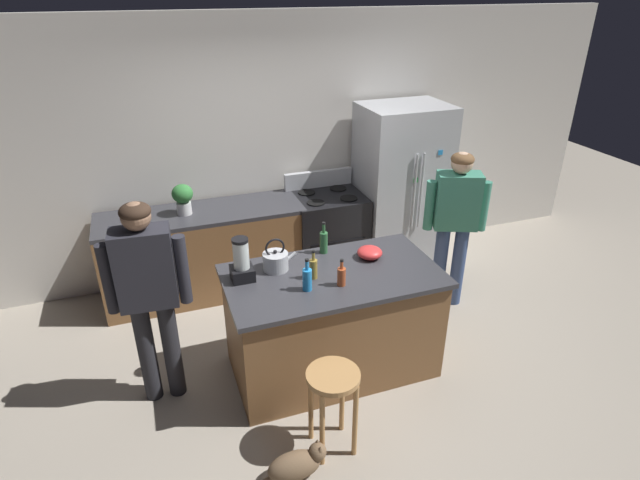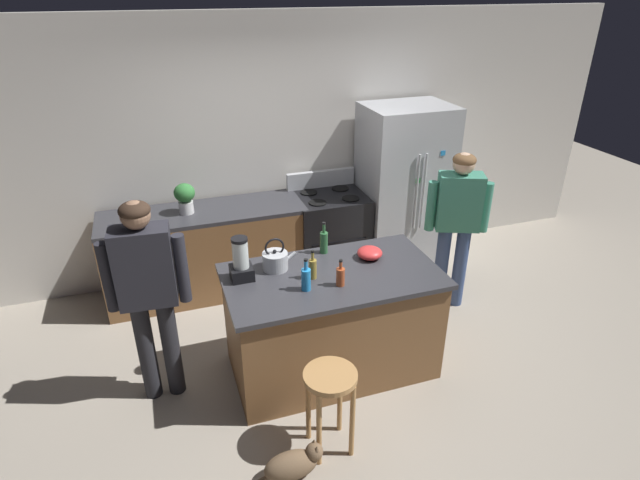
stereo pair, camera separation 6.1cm
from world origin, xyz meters
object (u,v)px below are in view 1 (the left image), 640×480
Objects in this scene: person_by_sink_right at (455,216)px; mixing_bowl at (370,252)px; bottle_cooking_sauce at (342,276)px; cat at (297,464)px; kitchen_island at (332,322)px; refrigerator at (400,188)px; bottle_soda at (307,279)px; bar_stool at (333,390)px; bottle_olive_oil at (324,242)px; tea_kettle at (276,260)px; potted_plant at (183,197)px; bottle_vinegar at (313,268)px; blender_appliance at (242,262)px; person_by_island_left at (148,287)px; stove_range at (327,234)px.

person_by_sink_right reaches higher than mixing_bowl.
cat is at bearing -128.33° from bottle_cooking_sauce.
refrigerator is (1.37, 1.50, 0.44)m from kitchen_island.
cat is 1.24m from bottle_soda.
kitchen_island is 0.83m from bar_stool.
tea_kettle is (-0.45, -0.14, -0.02)m from bottle_olive_oil.
bottle_olive_oil is at bearing 81.74° from kitchen_island.
tea_kettle is at bearing -143.96° from refrigerator.
bottle_cooking_sauce is (0.95, -1.72, -0.09)m from potted_plant.
refrigerator reaches higher than bar_stool.
bottle_vinegar is at bearing -177.64° from kitchen_island.
person_by_sink_right is at bearing 10.20° from blender_appliance.
bottle_cooking_sauce reaches higher than cat.
cat is at bearing -152.84° from bar_stool.
tea_kettle is (-0.40, 0.22, 0.53)m from kitchen_island.
bottle_vinegar is at bearing 80.28° from bar_stool.
bottle_olive_oil is (-1.31, -1.15, 0.11)m from refrigerator.
cat is at bearing -132.05° from mixing_bowl.
bottle_cooking_sauce is (1.36, -0.31, -0.00)m from person_by_island_left.
bottle_vinegar is at bearing 135.31° from bottle_cooking_sauce.
stove_range is at bearing 84.11° from mixing_bowl.
person_by_sink_right is 1.40m from bottle_olive_oil.
mixing_bowl is at bearing 40.49° from bottle_cooking_sauce.
bar_stool is 2.76× the size of bottle_vinegar.
person_by_sink_right is 6.68× the size of bottle_vinegar.
person_by_island_left is 5.48× the size of potted_plant.
mixing_bowl is at bearing -5.43° from tea_kettle.
bottle_soda is at bearing -121.72° from bottle_olive_oil.
blender_appliance reaches higher than bottle_vinegar.
mixing_bowl is (-0.99, -1.35, 0.06)m from refrigerator.
bottle_cooking_sauce is at bearing -44.69° from bottle_vinegar.
refrigerator is 2.15m from bottle_vinegar.
person_by_sink_right is 5.71× the size of bottle_olive_oil.
blender_appliance is 1.45× the size of bottle_vinegar.
person_by_sink_right is at bearing 18.82° from bottle_vinegar.
stove_range is 3.96× the size of tea_kettle.
bottle_cooking_sauce is 0.56m from tea_kettle.
person_by_sink_right is at bearing 9.89° from tea_kettle.
person_by_sink_right is at bearing 22.03° from bottle_soda.
bottle_soda reaches higher than bar_stool.
mixing_bowl is (1.32, -1.40, -0.13)m from potted_plant.
bottle_olive_oil is (-0.47, -1.17, 0.55)m from stove_range.
kitchen_island is 2.56× the size of bar_stool.
bottle_soda is (0.34, 0.79, 0.90)m from cat.
bottle_cooking_sauce is (-0.05, -0.52, -0.02)m from bottle_olive_oil.
bottle_olive_oil reaches higher than bottle_cooking_sauce.
bottle_soda is (-0.26, 0.02, 0.02)m from bottle_cooking_sauce.
kitchen_island is 1.02× the size of person_by_island_left.
potted_plant is (-0.35, 2.49, 0.98)m from cat.
cat is (-0.60, -0.94, -0.35)m from kitchen_island.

